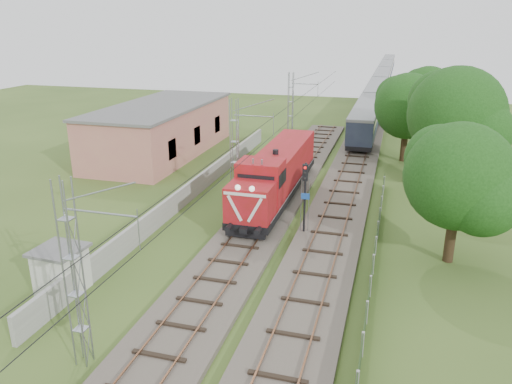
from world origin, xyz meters
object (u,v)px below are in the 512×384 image
(coach_rake, at_px, (382,79))
(signal_post, at_px, (305,187))
(locomotive, at_px, (277,173))
(relay_hut, at_px, (61,270))

(coach_rake, bearing_deg, signal_post, -91.31)
(coach_rake, bearing_deg, locomotive, -94.24)
(coach_rake, relative_size, relay_hut, 42.03)
(relay_hut, bearing_deg, coach_rake, 81.59)
(signal_post, relative_size, relay_hut, 1.98)
(coach_rake, bearing_deg, relay_hut, -98.41)
(locomotive, distance_m, coach_rake, 67.57)
(relay_hut, bearing_deg, locomotive, 65.88)
(coach_rake, xyz_separation_m, relay_hut, (-12.40, -83.91, -1.13))
(locomotive, xyz_separation_m, coach_rake, (5.00, 67.38, 0.12))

